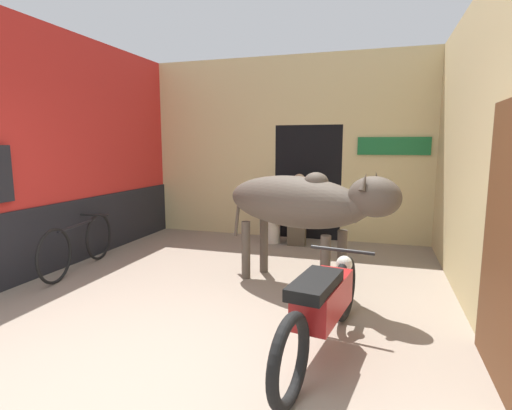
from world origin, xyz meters
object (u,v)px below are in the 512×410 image
object	(u,v)px
motorcycle_near	(323,304)
shopkeeper_seated	(298,208)
plastic_stool	(273,230)
cow	(301,203)
bicycle	(79,245)

from	to	relation	value
motorcycle_near	shopkeeper_seated	xyz separation A→B (m)	(-0.90, 3.53, 0.19)
motorcycle_near	plastic_stool	size ratio (longest dim) A/B	5.24
motorcycle_near	plastic_stool	distance (m)	3.74
cow	plastic_stool	distance (m)	2.35
bicycle	motorcycle_near	bearing A→B (deg)	-19.96
bicycle	plastic_stool	xyz separation A→B (m)	(2.08, 2.25, -0.14)
shopkeeper_seated	plastic_stool	xyz separation A→B (m)	(-0.43, -0.04, -0.40)
shopkeeper_seated	cow	bearing A→B (deg)	-78.27
bicycle	shopkeeper_seated	xyz separation A→B (m)	(2.52, 2.29, 0.26)
bicycle	shopkeeper_seated	size ratio (longest dim) A/B	1.43
cow	motorcycle_near	world-z (taller)	cow
cow	shopkeeper_seated	size ratio (longest dim) A/B	1.87
cow	plastic_stool	bearing A→B (deg)	113.05
bicycle	shopkeeper_seated	bearing A→B (deg)	42.31
cow	shopkeeper_seated	distance (m)	2.16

